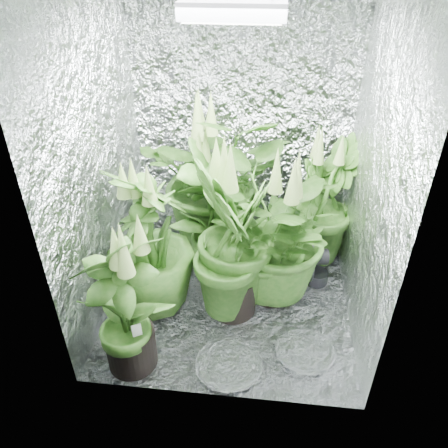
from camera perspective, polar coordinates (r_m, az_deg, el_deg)
ground at (r=3.11m, az=0.86°, el=-9.32°), size 1.60×1.60×0.00m
walls at (r=2.54m, az=1.05°, el=7.42°), size 1.62×1.62×2.00m
grow_lamp at (r=2.30m, az=1.28°, el=26.23°), size 0.50×0.30×0.22m
plant_a at (r=3.31m, az=-1.01°, el=6.16°), size 1.09×1.09×1.25m
plant_b at (r=3.01m, az=-1.71°, el=1.26°), size 0.72×0.72×1.10m
plant_c at (r=3.28m, az=13.10°, el=2.68°), size 0.63×0.63×1.03m
plant_d at (r=2.77m, az=-9.68°, el=-2.56°), size 0.79×0.79×1.11m
plant_e at (r=2.82m, az=6.64°, el=-1.44°), size 1.03×1.03×1.08m
plant_f at (r=2.44m, az=-12.95°, el=-10.17°), size 0.69×0.69×1.03m
plant_g at (r=2.66m, az=1.22°, el=-2.32°), size 0.66×0.66×1.21m
circulation_fan at (r=3.18m, az=11.64°, el=-5.00°), size 0.17×0.36×0.41m
plant_label at (r=2.52m, az=-11.31°, el=-13.57°), size 0.06×0.05×0.09m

